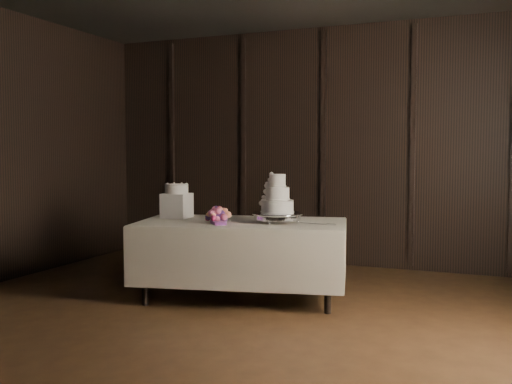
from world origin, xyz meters
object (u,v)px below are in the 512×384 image
at_px(cake_stand, 277,218).
at_px(wedding_cake, 274,198).
at_px(display_table, 242,256).
at_px(box_pedestal, 177,206).
at_px(small_cake, 177,189).
at_px(bouquet, 219,216).

distance_m(cake_stand, wedding_cake, 0.19).
relative_size(display_table, wedding_cake, 5.84).
relative_size(cake_stand, box_pedestal, 1.86).
bearing_deg(wedding_cake, cake_stand, 53.71).
xyz_separation_m(box_pedestal, small_cake, (0.00, 0.00, 0.17)).
distance_m(cake_stand, bouquet, 0.56).
relative_size(display_table, cake_stand, 4.48).
xyz_separation_m(display_table, bouquet, (-0.16, -0.16, 0.41)).
distance_m(bouquet, box_pedestal, 0.62).
height_order(cake_stand, bouquet, bouquet).
bearing_deg(box_pedestal, bouquet, -19.46).
distance_m(display_table, wedding_cake, 0.66).
height_order(wedding_cake, bouquet, wedding_cake).
bearing_deg(box_pedestal, wedding_cake, 0.43).
height_order(cake_stand, box_pedestal, box_pedestal).
bearing_deg(small_cake, bouquet, -19.46).
height_order(bouquet, small_cake, small_cake).
distance_m(cake_stand, small_cake, 1.11).
bearing_deg(wedding_cake, bouquet, -132.20).
bearing_deg(wedding_cake, small_cake, -155.60).
relative_size(display_table, small_cake, 9.13).
distance_m(display_table, bouquet, 0.47).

